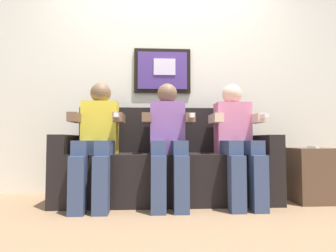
% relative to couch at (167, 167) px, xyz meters
% --- Properties ---
extents(ground_plane, '(5.73, 5.73, 0.00)m').
position_rel_couch_xyz_m(ground_plane, '(0.00, -0.33, -0.31)').
color(ground_plane, '#8C6B4C').
extents(back_wall_assembly, '(4.41, 0.10, 2.60)m').
position_rel_couch_xyz_m(back_wall_assembly, '(-0.00, 0.44, 0.99)').
color(back_wall_assembly, silver).
rests_on(back_wall_assembly, ground_plane).
extents(couch, '(2.01, 0.58, 0.90)m').
position_rel_couch_xyz_m(couch, '(0.00, 0.00, 0.00)').
color(couch, black).
rests_on(couch, ground_plane).
extents(person_on_left, '(0.46, 0.56, 1.11)m').
position_rel_couch_xyz_m(person_on_left, '(-0.63, -0.17, 0.29)').
color(person_on_left, yellow).
rests_on(person_on_left, ground_plane).
extents(person_in_middle, '(0.46, 0.56, 1.11)m').
position_rel_couch_xyz_m(person_in_middle, '(0.00, -0.17, 0.29)').
color(person_in_middle, '#8C59A5').
rests_on(person_in_middle, ground_plane).
extents(person_on_right, '(0.46, 0.56, 1.11)m').
position_rel_couch_xyz_m(person_on_right, '(0.63, -0.17, 0.29)').
color(person_on_right, pink).
rests_on(person_on_right, ground_plane).
extents(side_table_right, '(0.40, 0.40, 0.50)m').
position_rel_couch_xyz_m(side_table_right, '(1.35, -0.11, -0.06)').
color(side_table_right, brown).
rests_on(side_table_right, ground_plane).
extents(spare_remote_on_table, '(0.04, 0.13, 0.02)m').
position_rel_couch_xyz_m(spare_remote_on_table, '(1.32, -0.22, 0.20)').
color(spare_remote_on_table, white).
rests_on(spare_remote_on_table, side_table_right).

